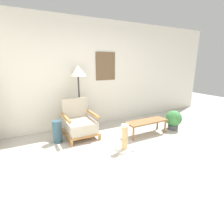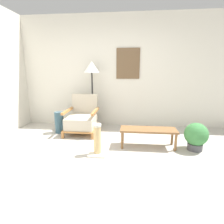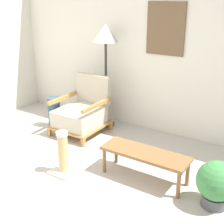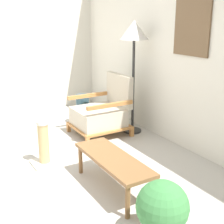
% 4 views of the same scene
% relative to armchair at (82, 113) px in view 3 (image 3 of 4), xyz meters
% --- Properties ---
extents(ground_plane, '(14.00, 14.00, 0.00)m').
position_rel_armchair_xyz_m(ground_plane, '(0.68, -1.61, -0.31)').
color(ground_plane, '#B7B2A8').
extents(wall_back, '(8.00, 0.09, 2.70)m').
position_rel_armchair_xyz_m(wall_back, '(0.68, 0.70, 1.04)').
color(wall_back, silver).
rests_on(wall_back, ground_plane).
extents(armchair, '(0.68, 0.75, 0.85)m').
position_rel_armchair_xyz_m(armchair, '(0.00, 0.00, 0.00)').
color(armchair, '#B2753D').
rests_on(armchair, ground_plane).
extents(floor_lamp, '(0.39, 0.39, 1.59)m').
position_rel_armchair_xyz_m(floor_lamp, '(0.16, 0.43, 1.06)').
color(floor_lamp, '#2D2D2D').
rests_on(floor_lamp, ground_plane).
extents(coffee_table, '(1.01, 0.35, 0.34)m').
position_rel_armchair_xyz_m(coffee_table, '(1.41, -0.64, -0.02)').
color(coffee_table, brown).
rests_on(coffee_table, ground_plane).
extents(vase, '(0.20, 0.20, 0.48)m').
position_rel_armchair_xyz_m(vase, '(-0.51, -0.06, -0.07)').
color(vase, '#2D4C5B').
rests_on(vase, ground_plane).
extents(potted_plant, '(0.40, 0.40, 0.49)m').
position_rel_armchair_xyz_m(potted_plant, '(2.22, -0.70, -0.05)').
color(potted_plant, '#4C4C51').
rests_on(potted_plant, ground_plane).
extents(scratching_post, '(0.29, 0.29, 0.53)m').
position_rel_armchair_xyz_m(scratching_post, '(0.54, -1.05, -0.10)').
color(scratching_post, beige).
rests_on(scratching_post, ground_plane).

